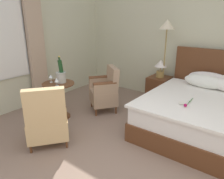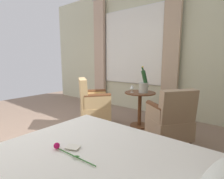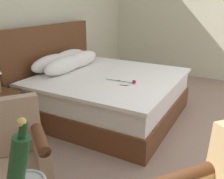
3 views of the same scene
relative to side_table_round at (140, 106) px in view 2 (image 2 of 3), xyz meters
name	(u,v)px [view 2 (image 2 of 3)]	position (x,y,z in m)	size (l,w,h in m)	color
ground_plane	(16,154)	(2.00, -0.83, -0.42)	(7.58, 7.58, 0.00)	#8A7160
wall_window_side	(133,50)	(-1.05, -0.83, 1.16)	(0.27, 6.20, 3.15)	beige
side_table_round	(140,106)	(0.00, 0.00, 0.00)	(0.59, 0.59, 0.69)	brown
champagne_bucket	(144,85)	(0.01, 0.08, 0.42)	(0.19, 0.19, 0.51)	#B4B8B2
wine_glass_near_bucket	(142,85)	(-0.15, -0.04, 0.38)	(0.08, 0.08, 0.15)	white
wine_glass_near_edge	(132,87)	(0.11, -0.12, 0.38)	(0.08, 0.08, 0.15)	white
armchair_by_window	(171,120)	(0.47, 0.79, 0.01)	(0.74, 0.74, 0.91)	brown
armchair_facing_bed	(93,106)	(0.58, -0.72, 0.00)	(0.79, 0.79, 0.96)	brown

